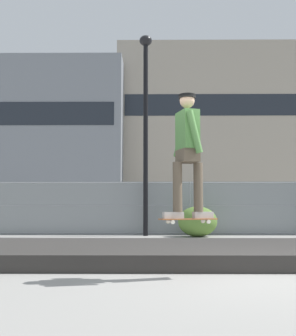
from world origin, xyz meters
name	(u,v)px	position (x,y,z in m)	size (l,w,h in m)	color
ground_plane	(250,278)	(0.00, 0.00, 0.00)	(120.00, 120.00, 0.00)	gray
gravel_berm	(224,252)	(0.00, 2.00, 0.13)	(17.98, 3.40, 0.26)	#33302D
skateboard	(188,219)	(-0.85, -0.10, 0.79)	(0.82, 0.43, 0.07)	#9E5B33
skater	(188,146)	(-0.85, -0.10, 1.80)	(0.72, 0.62, 1.75)	#B2ADA8
chain_fence	(190,208)	(0.00, 8.70, 0.93)	(27.65, 0.06, 1.85)	gray
street_lamp	(146,110)	(-1.55, 8.24, 4.32)	(0.44, 0.44, 6.96)	black
parked_car_near	(82,210)	(-4.41, 12.38, 0.84)	(4.49, 2.13, 1.66)	#474C54
parked_car_mid	(223,210)	(1.76, 12.34, 0.84)	(4.48, 2.11, 1.66)	silver
library_building	(46,141)	(-13.76, 42.15, 8.70)	(18.44, 10.35, 17.40)	slate
office_block	(210,135)	(6.19, 46.70, 10.16)	(23.07, 12.13, 20.33)	#9E9384
shrub_center	(198,222)	(0.15, 7.79, 0.49)	(1.27, 1.04, 0.98)	#567A33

